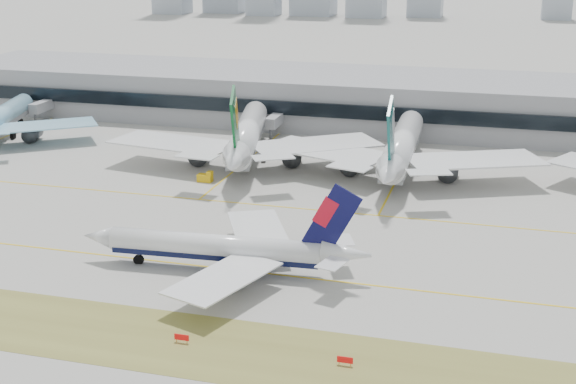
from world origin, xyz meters
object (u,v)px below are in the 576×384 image
(terminal, at_px, (381,100))
(taxiing_airliner, at_px, (226,249))
(widebody_eva, at_px, (246,137))
(widebody_cathay, at_px, (401,149))

(terminal, bearing_deg, taxiing_airliner, -93.49)
(widebody_eva, bearing_deg, taxiing_airliner, -177.33)
(widebody_eva, relative_size, widebody_cathay, 0.99)
(taxiing_airliner, xyz_separation_m, widebody_eva, (-18.67, 67.60, 2.45))
(widebody_eva, height_order, terminal, widebody_eva)
(taxiing_airliner, xyz_separation_m, terminal, (7.36, 120.67, 3.30))
(widebody_eva, bearing_deg, widebody_cathay, -103.39)
(taxiing_airliner, bearing_deg, widebody_eva, -78.15)
(widebody_cathay, bearing_deg, terminal, 12.26)
(widebody_eva, distance_m, terminal, 59.11)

